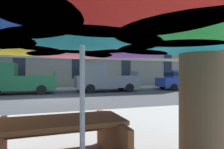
# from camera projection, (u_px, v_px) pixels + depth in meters

# --- Properties ---
(ground_plane) EXTENTS (120.00, 120.00, 0.00)m
(ground_plane) POSITION_uv_depth(u_px,v_px,m) (49.00, 100.00, 10.58)
(ground_plane) COLOR #38383A
(sidewalk_far) EXTENTS (56.00, 3.60, 0.12)m
(sidewalk_far) POSITION_uv_depth(u_px,v_px,m) (49.00, 89.00, 17.04)
(sidewalk_far) COLOR #9E998E
(sidewalk_far) RESTS_ON ground
(apartment_building) EXTENTS (44.42, 12.08, 19.20)m
(apartment_building) POSITION_uv_depth(u_px,v_px,m) (50.00, 12.00, 24.84)
(apartment_building) COLOR gray
(apartment_building) RESTS_ON ground
(pickup_green) EXTENTS (5.10, 2.12, 2.20)m
(pickup_green) POSITION_uv_depth(u_px,v_px,m) (15.00, 80.00, 13.38)
(pickup_green) COLOR #195933
(pickup_green) RESTS_ON ground
(pickup_gray) EXTENTS (5.10, 2.12, 2.20)m
(pickup_gray) POSITION_uv_depth(u_px,v_px,m) (104.00, 79.00, 15.41)
(pickup_gray) COLOR slate
(pickup_gray) RESTS_ON ground
(sedan_blue) EXTENTS (4.40, 1.98, 1.78)m
(sedan_blue) POSITION_uv_depth(u_px,v_px,m) (180.00, 79.00, 17.68)
(sedan_blue) COLOR navy
(sedan_blue) RESTS_ON ground
(patio_umbrella) EXTENTS (3.83, 3.83, 2.31)m
(patio_umbrella) POSITION_uv_depth(u_px,v_px,m) (82.00, 22.00, 2.15)
(patio_umbrella) COLOR silver
(patio_umbrella) RESTS_ON ground
(picnic_table) EXTENTS (1.83, 1.56, 0.77)m
(picnic_table) POSITION_uv_depth(u_px,v_px,m) (58.00, 140.00, 2.62)
(picnic_table) COLOR brown
(picnic_table) RESTS_ON ground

